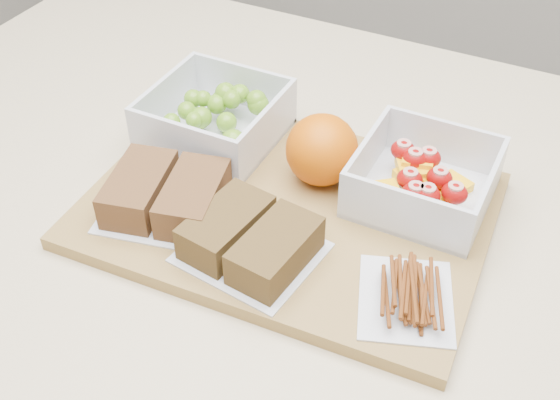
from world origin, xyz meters
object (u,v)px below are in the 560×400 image
at_px(orange, 322,150).
at_px(pretzel_bag, 407,292).
at_px(fruit_container, 423,182).
at_px(grape_container, 218,118).
at_px(sandwich_bag_center, 251,239).
at_px(cutting_board, 288,210).
at_px(sandwich_bag_left, 166,194).

bearing_deg(orange, pretzel_bag, -41.58).
height_order(fruit_container, orange, orange).
relative_size(grape_container, sandwich_bag_center, 1.03).
relative_size(cutting_board, fruit_container, 3.03).
distance_m(orange, sandwich_bag_left, 0.17).
relative_size(grape_container, sandwich_bag_left, 0.95).
bearing_deg(orange, cutting_board, -103.21).
relative_size(grape_container, pretzel_bag, 1.13).
height_order(sandwich_bag_left, sandwich_bag_center, sandwich_bag_left).
xyz_separation_m(cutting_board, fruit_container, (0.12, 0.07, 0.03)).
relative_size(cutting_board, sandwich_bag_left, 2.76).
bearing_deg(grape_container, fruit_container, -0.23).
bearing_deg(cutting_board, fruit_container, 28.25).
bearing_deg(sandwich_bag_left, fruit_container, 30.24).
xyz_separation_m(grape_container, sandwich_bag_center, (0.13, -0.16, -0.01)).
xyz_separation_m(sandwich_bag_left, pretzel_bag, (0.27, -0.01, -0.01)).
bearing_deg(cutting_board, pretzel_bag, -27.13).
height_order(grape_container, sandwich_bag_center, grape_container).
relative_size(sandwich_bag_left, sandwich_bag_center, 1.09).
height_order(cutting_board, pretzel_bag, pretzel_bag).
xyz_separation_m(cutting_board, pretzel_bag, (0.16, -0.07, 0.02)).
bearing_deg(orange, grape_container, 172.47).
bearing_deg(cutting_board, grape_container, 147.01).
relative_size(grape_container, orange, 1.82).
xyz_separation_m(fruit_container, pretzel_bag, (0.03, -0.15, -0.01)).
relative_size(cutting_board, pretzel_bag, 3.29).
height_order(fruit_container, pretzel_bag, fruit_container).
distance_m(orange, sandwich_bag_center, 0.14).
bearing_deg(grape_container, pretzel_bag, -27.09).
bearing_deg(pretzel_bag, cutting_board, 155.64).
relative_size(cutting_board, orange, 5.28).
bearing_deg(pretzel_bag, sandwich_bag_left, 178.17).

